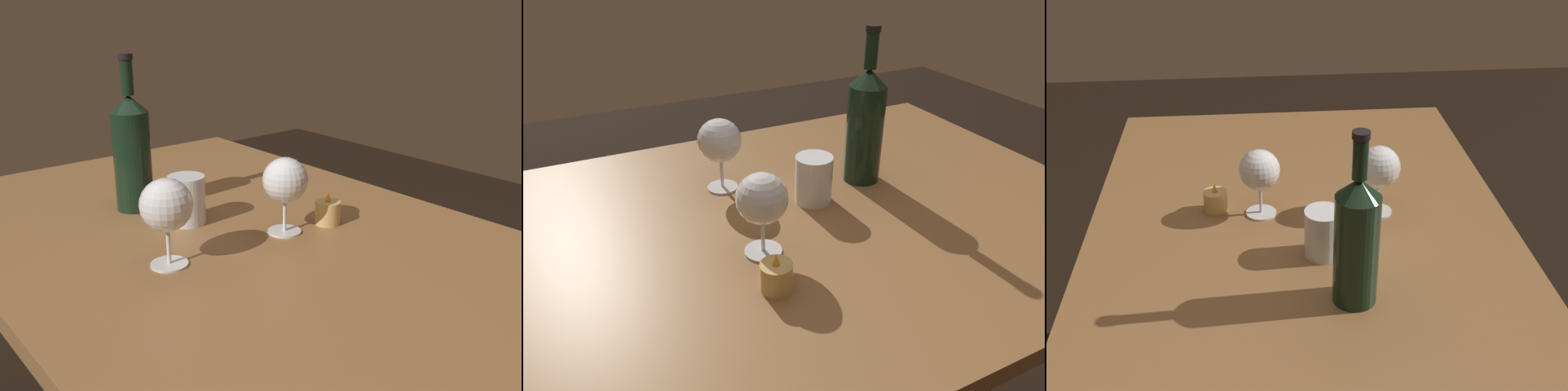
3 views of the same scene
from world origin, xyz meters
TOP-DOWN VIEW (x-y plane):
  - dining_table at (0.00, 0.00)m, footprint 1.30×0.90m
  - wine_glass_left at (0.09, 0.08)m, footprint 0.09×0.09m
  - wine_glass_right at (0.08, -0.17)m, footprint 0.09×0.09m
  - wine_bottle at (-0.22, -0.08)m, footprint 0.08×0.08m
  - water_tumbler at (-0.07, -0.04)m, footprint 0.08×0.08m
  - votive_candle at (0.11, 0.18)m, footprint 0.05×0.05m

SIDE VIEW (x-z plane):
  - dining_table at x=0.00m, z-range 0.28..1.02m
  - votive_candle at x=0.11m, z-range 0.73..0.80m
  - water_tumbler at x=-0.07m, z-range 0.74..0.83m
  - wine_glass_left at x=0.09m, z-range 0.77..0.92m
  - wine_glass_right at x=0.08m, z-range 0.77..0.93m
  - wine_bottle at x=-0.22m, z-range 0.70..1.04m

